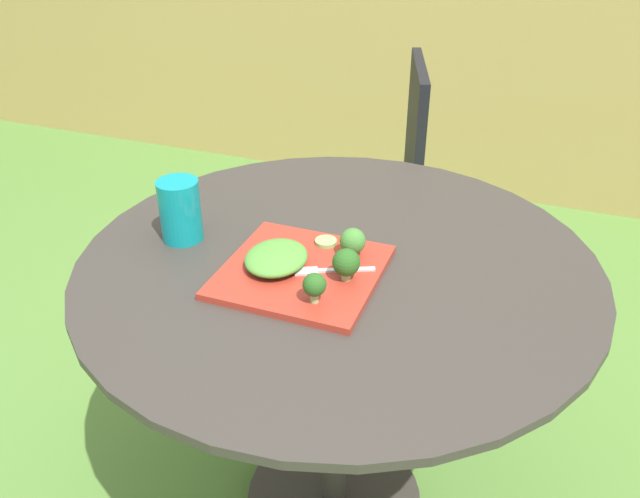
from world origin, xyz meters
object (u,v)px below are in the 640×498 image
at_px(patio_chair, 379,176).
at_px(fork, 327,270).
at_px(salad_plate, 302,272).
at_px(drinking_glass, 181,213).

distance_m(patio_chair, fork, 1.00).
bearing_deg(fork, salad_plate, -171.58).
bearing_deg(drinking_glass, patio_chair, 79.48).
relative_size(salad_plate, drinking_glass, 2.24).
distance_m(salad_plate, fork, 0.05).
xyz_separation_m(drinking_glass, fork, (0.34, -0.04, -0.04)).
bearing_deg(fork, drinking_glass, 173.82).
bearing_deg(drinking_glass, salad_plate, -8.64).
bearing_deg(salad_plate, fork, 8.42).
distance_m(salad_plate, drinking_glass, 0.30).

